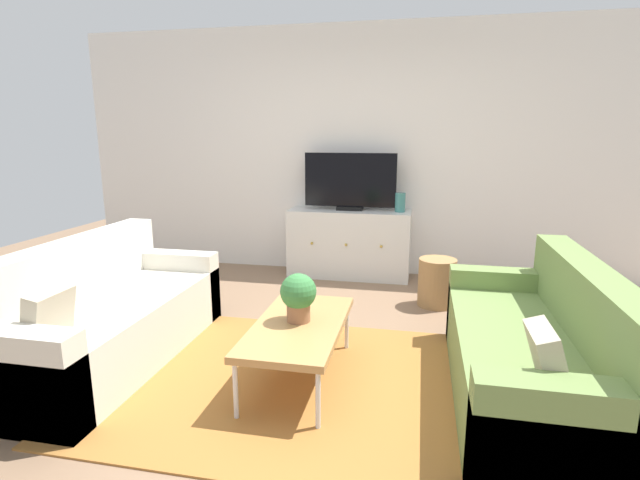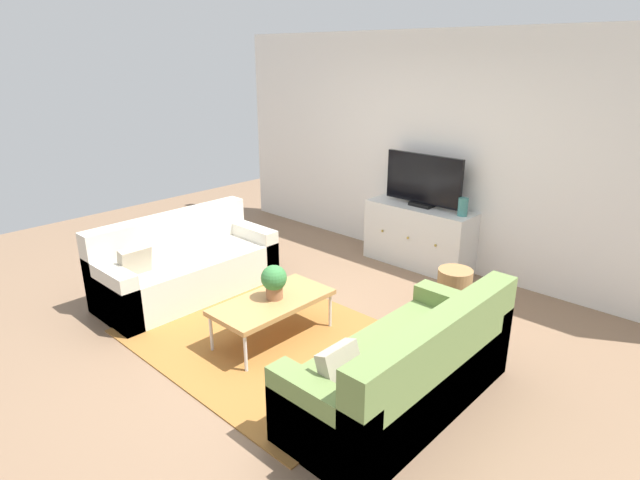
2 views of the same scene
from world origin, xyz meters
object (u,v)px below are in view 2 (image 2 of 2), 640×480
object	(u,v)px
couch_right_side	(409,375)
wicker_basket	(454,290)
couch_left_side	(184,268)
tv_console	(419,236)
potted_plant	(274,280)
glass_vase	(463,207)
coffee_table	(273,303)
flat_screen_tv	(423,181)

from	to	relation	value
couch_right_side	wicker_basket	distance (m)	1.69
couch_right_side	wicker_basket	size ratio (longest dim) A/B	4.21
couch_left_side	tv_console	xyz separation A→B (m)	(1.39, 2.37, 0.08)
couch_right_side	tv_console	world-z (taller)	couch_right_side
couch_left_side	potted_plant	xyz separation A→B (m)	(1.41, 0.03, 0.27)
glass_vase	wicker_basket	distance (m)	1.07
couch_left_side	couch_right_side	world-z (taller)	same
coffee_table	potted_plant	size ratio (longest dim) A/B	3.50
tv_console	wicker_basket	size ratio (longest dim) A/B	2.99
couch_left_side	couch_right_side	xyz separation A→B (m)	(2.86, 0.00, 0.00)
glass_vase	flat_screen_tv	bearing A→B (deg)	177.88
glass_vase	couch_left_side	bearing A→B (deg)	-129.09
couch_right_side	flat_screen_tv	bearing A→B (deg)	121.59
glass_vase	coffee_table	bearing A→B (deg)	-102.12
flat_screen_tv	glass_vase	xyz separation A→B (m)	(0.54, -0.02, -0.20)
tv_console	flat_screen_tv	size ratio (longest dim) A/B	1.33
coffee_table	wicker_basket	size ratio (longest dim) A/B	2.47
coffee_table	couch_right_side	bearing A→B (deg)	0.07
couch_right_side	flat_screen_tv	distance (m)	2.91
potted_plant	wicker_basket	xyz separation A→B (m)	(0.91, 1.57, -0.34)
couch_left_side	glass_vase	distance (m)	3.11
potted_plant	flat_screen_tv	size ratio (longest dim) A/B	0.31
coffee_table	couch_left_side	bearing A→B (deg)	179.93
coffee_table	tv_console	world-z (taller)	tv_console
couch_left_side	tv_console	world-z (taller)	couch_left_side
flat_screen_tv	couch_right_side	bearing A→B (deg)	-58.41
coffee_table	wicker_basket	distance (m)	1.84
potted_plant	coffee_table	bearing A→B (deg)	-74.69
tv_console	wicker_basket	bearing A→B (deg)	-39.89
couch_right_side	coffee_table	xyz separation A→B (m)	(-1.44, -0.00, 0.07)
flat_screen_tv	wicker_basket	world-z (taller)	flat_screen_tv
flat_screen_tv	glass_vase	world-z (taller)	flat_screen_tv
couch_left_side	couch_right_side	distance (m)	2.86
couch_right_side	flat_screen_tv	world-z (taller)	flat_screen_tv
glass_vase	wicker_basket	size ratio (longest dim) A/B	0.46
flat_screen_tv	wicker_basket	bearing A→B (deg)	-40.61
couch_left_side	coffee_table	distance (m)	1.42
potted_plant	flat_screen_tv	distance (m)	2.41
tv_console	wicker_basket	distance (m)	1.22
potted_plant	tv_console	world-z (taller)	tv_console
couch_left_side	potted_plant	world-z (taller)	couch_left_side
tv_console	flat_screen_tv	world-z (taller)	flat_screen_tv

